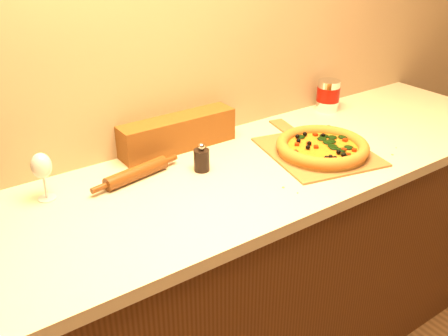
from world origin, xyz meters
TOP-DOWN VIEW (x-y plane):
  - cabinet at (0.00, 1.43)m, footprint 2.80×0.65m
  - countertop at (0.00, 1.43)m, footprint 2.84×0.68m
  - pizza_peel at (0.47, 1.39)m, footprint 0.43×0.56m
  - pizza at (0.47, 1.36)m, footprint 0.33×0.33m
  - pepper_grinder at (0.05, 1.50)m, footprint 0.05×0.05m
  - rolling_pin at (-0.16, 1.57)m, footprint 0.33×0.09m
  - coffee_canister at (0.82, 1.67)m, footprint 0.10×0.10m
  - bread_bag at (0.07, 1.72)m, footprint 0.45×0.15m
  - wine_glass at (-0.44, 1.61)m, footprint 0.06×0.06m

SIDE VIEW (x-z plane):
  - cabinet at x=0.00m, z-range 0.00..0.86m
  - countertop at x=0.00m, z-range 0.86..0.90m
  - pizza_peel at x=0.47m, z-range 0.90..0.91m
  - rolling_pin at x=-0.16m, z-range 0.90..0.95m
  - pizza at x=0.47m, z-range 0.91..0.95m
  - pepper_grinder at x=0.05m, z-range 0.89..0.99m
  - bread_bag at x=0.07m, z-range 0.90..1.02m
  - coffee_canister at x=0.82m, z-range 0.90..1.04m
  - wine_glass at x=-0.44m, z-range 0.93..1.08m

